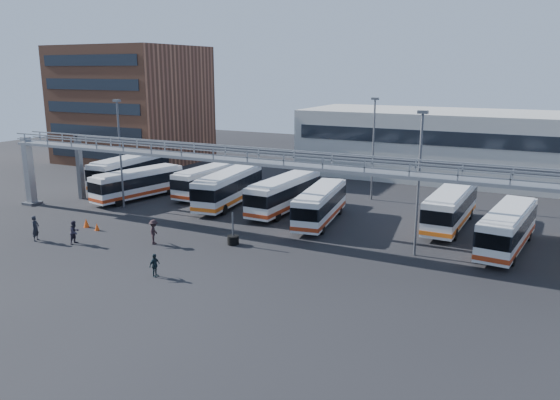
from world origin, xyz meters
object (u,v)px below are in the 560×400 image
at_px(bus_1, 138,183).
at_px(cone_left, 97,227).
at_px(bus_0, 130,170).
at_px(bus_7, 451,207).
at_px(tire_stack, 233,239).
at_px(pedestrian_c, 154,232).
at_px(light_pole_back, 373,143).
at_px(bus_5, 320,204).
at_px(pedestrian_b, 75,232).
at_px(bus_4, 284,193).
at_px(light_pole_mid, 419,176).
at_px(cone_right, 86,223).
at_px(light_pole_left, 120,148).
at_px(bus_3, 229,187).
at_px(pedestrian_a, 35,228).
at_px(bus_8, 508,227).
at_px(pedestrian_d, 155,265).
at_px(bus_2, 209,179).

bearing_deg(bus_1, cone_left, -54.93).
xyz_separation_m(bus_0, bus_7, (34.94, -0.38, -0.12)).
relative_size(bus_0, tire_stack, 4.63).
bearing_deg(pedestrian_c, cone_left, 56.97).
xyz_separation_m(bus_1, cone_left, (4.50, -10.20, -1.37)).
relative_size(light_pole_back, pedestrian_c, 5.37).
distance_m(bus_7, cone_left, 29.27).
height_order(bus_5, pedestrian_b, bus_5).
bearing_deg(pedestrian_b, cone_left, 14.55).
bearing_deg(tire_stack, bus_4, 95.16).
distance_m(light_pole_mid, cone_right, 27.29).
height_order(cone_left, tire_stack, tire_stack).
bearing_deg(pedestrian_c, light_pole_left, 25.89).
height_order(bus_1, bus_7, bus_7).
height_order(bus_3, pedestrian_a, bus_3).
bearing_deg(light_pole_left, bus_0, 127.96).
bearing_deg(bus_0, light_pole_back, 9.04).
height_order(light_pole_mid, bus_8, light_pole_mid).
height_order(bus_5, pedestrian_d, bus_5).
bearing_deg(bus_8, pedestrian_a, -150.94).
bearing_deg(bus_3, cone_right, -126.36).
height_order(pedestrian_a, tire_stack, tire_stack).
xyz_separation_m(bus_2, pedestrian_a, (-2.97, -19.21, -0.69)).
bearing_deg(light_pole_left, light_pole_mid, -2.05).
relative_size(light_pole_back, bus_1, 0.99).
relative_size(bus_4, bus_8, 1.01).
bearing_deg(bus_3, pedestrian_a, -121.13).
bearing_deg(bus_3, light_pole_left, -154.44).
height_order(bus_0, bus_4, bus_0).
distance_m(pedestrian_c, cone_right, 8.12).
xyz_separation_m(pedestrian_a, pedestrian_d, (13.07, -1.76, -0.23)).
relative_size(bus_0, bus_3, 1.04).
bearing_deg(bus_0, pedestrian_c, -48.14).
bearing_deg(bus_2, bus_5, -16.73).
relative_size(bus_3, cone_right, 14.71).
height_order(bus_4, pedestrian_d, bus_4).
bearing_deg(cone_right, pedestrian_a, -98.01).
xyz_separation_m(bus_5, pedestrian_c, (-8.87, -11.15, -0.74)).
height_order(bus_1, cone_left, bus_1).
bearing_deg(pedestrian_c, cone_right, 55.99).
distance_m(bus_7, pedestrian_c, 24.12).
height_order(light_pole_back, tire_stack, light_pole_back).
bearing_deg(bus_0, cone_right, -65.58).
bearing_deg(pedestrian_c, bus_8, -93.29).
height_order(bus_2, tire_stack, bus_2).
bearing_deg(tire_stack, bus_7, 41.55).
height_order(bus_5, tire_stack, bus_5).
bearing_deg(tire_stack, pedestrian_b, -154.28).
bearing_deg(cone_left, pedestrian_d, -28.45).
bearing_deg(bus_1, tire_stack, -15.46).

